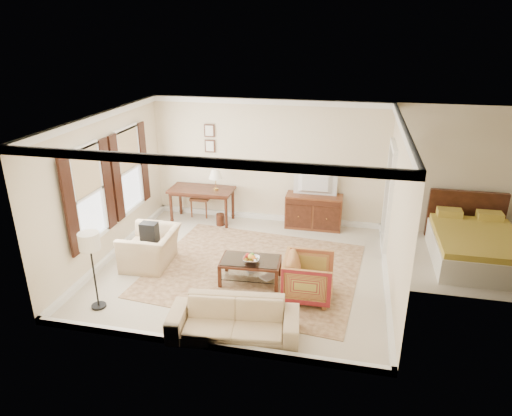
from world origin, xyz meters
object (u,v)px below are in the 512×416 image
at_px(coffee_table, 250,265).
at_px(striped_armchair, 308,276).
at_px(club_armchair, 150,242).
at_px(sofa, 234,314).
at_px(sideboard, 314,211).
at_px(writing_desk, 202,193).
at_px(tv, 315,176).

relative_size(coffee_table, striped_armchair, 1.31).
relative_size(club_armchair, sofa, 0.56).
bearing_deg(sofa, sideboard, 73.03).
relative_size(coffee_table, club_armchair, 1.02).
xyz_separation_m(coffee_table, sofa, (0.11, -1.60, 0.03)).
bearing_deg(writing_desk, striped_armchair, -44.60).
bearing_deg(sideboard, sofa, -100.09).
xyz_separation_m(sideboard, club_armchair, (-2.94, -2.48, 0.08)).
xyz_separation_m(writing_desk, coffee_table, (1.76, -2.51, -0.37)).
bearing_deg(striped_armchair, sofa, 142.01).
relative_size(sideboard, sofa, 0.66).
xyz_separation_m(sideboard, sofa, (-0.77, -4.32, -0.01)).
xyz_separation_m(club_armchair, sofa, (2.18, -1.84, -0.10)).
bearing_deg(writing_desk, sideboard, 4.33).
distance_m(writing_desk, tv, 2.70).
relative_size(tv, coffee_table, 0.84).
xyz_separation_m(writing_desk, club_armchair, (-0.30, -2.28, -0.24)).
relative_size(sideboard, club_armchair, 1.17).
distance_m(coffee_table, club_armchair, 2.08).
distance_m(sideboard, coffee_table, 2.85).
bearing_deg(tv, striped_armchair, 93.99).
relative_size(writing_desk, coffee_table, 1.35).
bearing_deg(club_armchair, sofa, 47.49).
height_order(sideboard, coffee_table, sideboard).
bearing_deg(tv, club_armchair, 39.87).
distance_m(sideboard, sofa, 4.38).
bearing_deg(writing_desk, sofa, -65.49).
distance_m(coffee_table, sofa, 1.61).
bearing_deg(club_armchair, tv, 127.53).
distance_m(club_armchair, sofa, 2.85).
relative_size(sideboard, coffee_table, 1.15).
distance_m(striped_armchair, club_armchair, 3.20).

